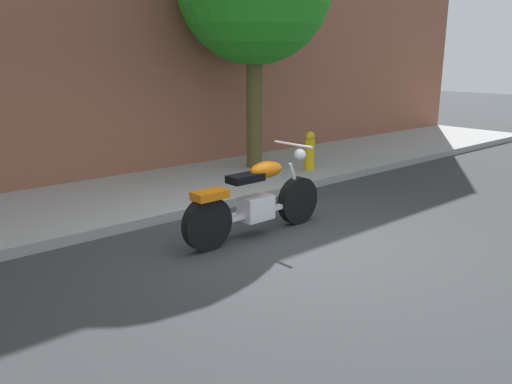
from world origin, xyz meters
TOP-DOWN VIEW (x-y plane):
  - ground_plane at (0.00, 0.00)m, footprint 60.00×60.00m
  - sidewalk at (0.00, 3.17)m, footprint 22.61×2.75m
  - motorcycle at (-0.11, 0.55)m, footprint 2.27×0.70m
  - fire_hydrant at (2.98, 2.51)m, footprint 0.20×0.20m

SIDE VIEW (x-z plane):
  - ground_plane at x=0.00m, z-range 0.00..0.00m
  - sidewalk at x=0.00m, z-range 0.00..0.14m
  - fire_hydrant at x=2.98m, z-range 0.00..0.91m
  - motorcycle at x=-0.11m, z-range -0.12..1.06m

